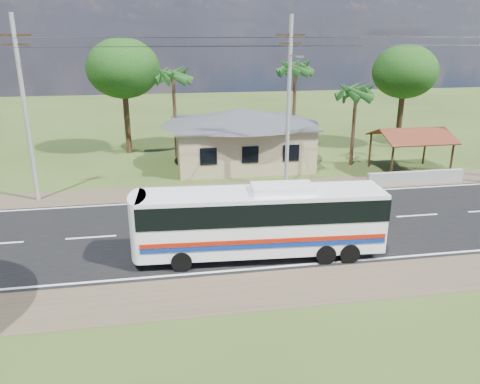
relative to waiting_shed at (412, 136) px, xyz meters
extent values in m
plane|color=#2F4318|center=(-13.00, -8.50, -2.73)|extent=(120.00, 120.00, 0.00)
cube|color=black|center=(-13.00, -8.50, -2.72)|extent=(120.00, 10.00, 0.02)
cube|color=brown|center=(-13.00, -2.00, -2.72)|extent=(120.00, 3.00, 0.01)
cube|color=brown|center=(-13.00, -15.00, -2.72)|extent=(120.00, 3.00, 0.01)
cube|color=silver|center=(-13.00, -3.80, -2.70)|extent=(120.00, 0.15, 0.01)
cube|color=silver|center=(-13.00, -13.20, -2.70)|extent=(120.00, 0.15, 0.01)
cube|color=silver|center=(-13.00, -8.50, -2.70)|extent=(120.00, 0.15, 0.01)
cube|color=tan|center=(-12.00, 4.50, -1.13)|extent=(10.00, 8.00, 3.20)
cube|color=#4C4F54|center=(-12.00, 4.50, 0.52)|extent=(10.60, 8.60, 0.10)
pyramid|color=#4C4F54|center=(-12.00, 4.50, 1.67)|extent=(12.40, 10.00, 1.20)
cube|color=black|center=(-15.00, 0.48, -1.03)|extent=(1.20, 0.08, 1.20)
cube|color=black|center=(-12.00, 0.48, -1.03)|extent=(1.20, 0.08, 1.20)
cube|color=black|center=(-9.00, 0.48, -1.03)|extent=(1.20, 0.08, 1.20)
cylinder|color=#382614|center=(-2.30, -1.80, -1.43)|extent=(0.16, 0.16, 2.60)
cylinder|color=#382614|center=(-2.30, 1.80, -1.43)|extent=(0.16, 0.16, 2.60)
cylinder|color=#382614|center=(2.30, -1.80, -1.43)|extent=(0.16, 0.16, 2.60)
cylinder|color=#382614|center=(2.30, 1.80, -1.43)|extent=(0.16, 0.16, 2.60)
cube|color=maroon|center=(0.00, -1.10, 0.17)|extent=(5.20, 2.28, 0.90)
cube|color=maroon|center=(0.00, 1.10, 0.17)|extent=(5.20, 2.28, 0.90)
cube|color=#382614|center=(0.00, 0.00, 0.52)|extent=(5.20, 0.12, 0.12)
cube|color=#9E9E99|center=(-1.00, -2.90, -2.28)|extent=(7.00, 0.30, 0.90)
cylinder|color=#9E9E99|center=(-26.00, -2.00, 2.77)|extent=(0.26, 0.26, 11.00)
cube|color=#382614|center=(-26.00, -2.00, 7.07)|extent=(1.80, 0.12, 0.12)
cube|color=#382614|center=(-26.00, -2.00, 6.57)|extent=(1.40, 0.10, 0.10)
cylinder|color=#9E9E99|center=(-10.00, -2.00, 2.77)|extent=(0.26, 0.26, 11.00)
cube|color=#382614|center=(-10.00, -2.00, 7.07)|extent=(1.80, 0.12, 0.12)
cube|color=#382614|center=(-10.00, -2.00, 6.57)|extent=(1.40, 0.10, 0.10)
cylinder|color=gray|center=(-10.00, -3.00, 5.87)|extent=(0.08, 2.00, 0.08)
cube|color=gray|center=(-10.00, -4.00, 5.87)|extent=(0.50, 0.18, 0.12)
cylinder|color=black|center=(-18.00, -2.00, 6.87)|extent=(16.00, 0.02, 0.02)
cylinder|color=black|center=(-2.50, -2.00, 6.87)|extent=(15.00, 0.02, 0.02)
cylinder|color=#47301E|center=(-3.50, 2.50, 0.27)|extent=(0.28, 0.28, 6.00)
cylinder|color=#47301E|center=(-7.00, 7.00, 1.02)|extent=(0.28, 0.28, 7.50)
cylinder|color=#47301E|center=(-17.00, 7.50, 0.77)|extent=(0.28, 0.28, 7.00)
cylinder|color=#47301E|center=(-21.00, 9.50, 0.25)|extent=(0.50, 0.50, 5.95)
ellipsoid|color=#123C10|center=(-21.00, 9.50, 4.42)|extent=(6.00, 6.00, 4.92)
cylinder|color=#47301E|center=(3.00, 7.50, 0.07)|extent=(0.50, 0.50, 5.60)
ellipsoid|color=#123C10|center=(3.00, 7.50, 3.99)|extent=(5.60, 5.60, 4.59)
cube|color=white|center=(-13.86, -11.97, -0.93)|extent=(11.17, 2.97, 2.76)
cube|color=black|center=(-13.86, -11.97, -0.24)|extent=(11.22, 3.03, 1.01)
cube|color=black|center=(-19.37, -11.63, -0.56)|extent=(0.24, 2.12, 1.66)
cube|color=#A31B0A|center=(-13.93, -13.14, -1.44)|extent=(10.85, 0.70, 0.20)
cube|color=navy|center=(-13.93, -13.14, -1.67)|extent=(10.85, 0.70, 0.20)
cube|color=white|center=(-12.94, -12.02, 0.59)|extent=(2.85, 1.64, 0.28)
cylinder|color=black|center=(-17.60, -12.80, -2.27)|extent=(0.94, 0.38, 0.92)
cylinder|color=black|center=(-17.47, -10.69, -2.27)|extent=(0.94, 0.38, 0.92)
cylinder|color=black|center=(-11.16, -13.19, -2.27)|extent=(0.94, 0.38, 0.92)
cylinder|color=black|center=(-11.03, -11.08, -2.27)|extent=(0.94, 0.38, 0.92)
cylinder|color=black|center=(-10.06, -13.26, -2.27)|extent=(0.94, 0.38, 0.92)
cylinder|color=black|center=(-9.93, -11.15, -2.27)|extent=(0.94, 0.38, 0.92)
imported|color=black|center=(-11.78, -3.31, -2.28)|extent=(1.78, 0.88, 0.89)
camera|label=1|loc=(-18.16, -31.30, 7.17)|focal=35.00mm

